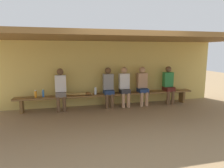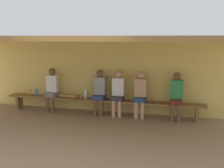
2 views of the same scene
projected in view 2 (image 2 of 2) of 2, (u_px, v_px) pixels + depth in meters
ground_plane at (83, 132)px, 6.34m from camera, size 24.00×24.00×0.00m
back_wall at (105, 76)px, 8.05m from camera, size 8.00×0.20×2.20m
dugout_roof at (91, 38)px, 6.60m from camera, size 8.00×2.80×0.12m
bench at (101, 102)px, 7.75m from camera, size 6.00×0.36×0.46m
player_leftmost at (140, 92)px, 7.41m from camera, size 0.34×0.42×1.34m
player_rightmost at (99, 90)px, 7.70m from camera, size 0.34×0.42×1.34m
player_in_blue at (176, 94)px, 7.18m from camera, size 0.34×0.42×1.34m
player_middle at (118, 91)px, 7.57m from camera, size 0.34×0.42×1.34m
player_near_post at (52, 88)px, 8.06m from camera, size 0.34×0.42×1.34m
water_bottle_blue at (30, 92)px, 8.25m from camera, size 0.07×0.07×0.23m
water_bottle_orange at (37, 92)px, 8.21m from camera, size 0.06×0.06×0.24m
water_bottle_green at (85, 95)px, 7.82m from camera, size 0.08×0.08×0.24m
baseball_glove_tan at (78, 97)px, 7.87m from camera, size 0.28×0.29×0.09m
baseball_bat at (70, 96)px, 7.96m from camera, size 0.80×0.15×0.07m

